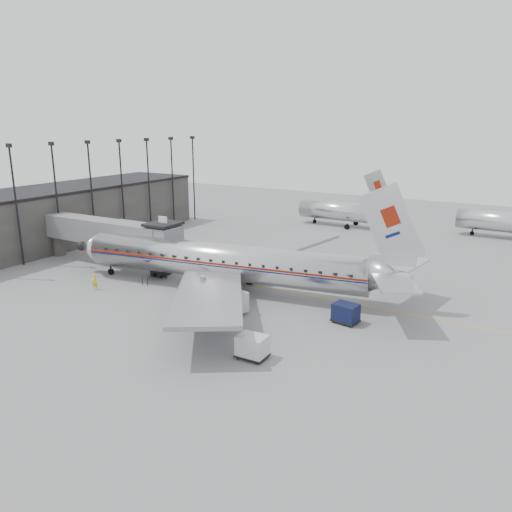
{
  "coord_description": "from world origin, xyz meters",
  "views": [
    {
      "loc": [
        29.57,
        -39.73,
        17.81
      ],
      "look_at": [
        2.04,
        6.74,
        3.2
      ],
      "focal_mm": 35.0,
      "sensor_mm": 36.0,
      "label": 1
    }
  ],
  "objects_px": {
    "airliner": "(229,262)",
    "baggage_cart_navy": "(346,313)",
    "baggage_cart_white": "(252,346)",
    "service_van": "(227,299)",
    "ramp_worker": "(95,282)"
  },
  "relations": [
    {
      "from": "airliner",
      "to": "ramp_worker",
      "type": "height_order",
      "value": "airliner"
    },
    {
      "from": "baggage_cart_navy",
      "to": "baggage_cart_white",
      "type": "distance_m",
      "value": 11.03
    },
    {
      "from": "service_van",
      "to": "baggage_cart_white",
      "type": "relative_size",
      "value": 2.08
    },
    {
      "from": "airliner",
      "to": "baggage_cart_white",
      "type": "height_order",
      "value": "airliner"
    },
    {
      "from": "baggage_cart_navy",
      "to": "ramp_worker",
      "type": "relative_size",
      "value": 1.49
    },
    {
      "from": "airliner",
      "to": "service_van",
      "type": "distance_m",
      "value": 6.32
    },
    {
      "from": "airliner",
      "to": "baggage_cart_navy",
      "type": "relative_size",
      "value": 15.5
    },
    {
      "from": "airliner",
      "to": "ramp_worker",
      "type": "xyz_separation_m",
      "value": [
        -12.78,
        -7.28,
        -2.31
      ]
    },
    {
      "from": "airliner",
      "to": "baggage_cart_navy",
      "type": "bearing_deg",
      "value": -17.72
    },
    {
      "from": "baggage_cart_white",
      "to": "ramp_worker",
      "type": "relative_size",
      "value": 1.39
    },
    {
      "from": "baggage_cart_navy",
      "to": "airliner",
      "type": "bearing_deg",
      "value": -178.9
    },
    {
      "from": "airliner",
      "to": "baggage_cart_navy",
      "type": "distance_m",
      "value": 14.51
    },
    {
      "from": "airliner",
      "to": "baggage_cart_white",
      "type": "xyz_separation_m",
      "value": [
        10.48,
        -12.54,
        -2.18
      ]
    },
    {
      "from": "airliner",
      "to": "service_van",
      "type": "bearing_deg",
      "value": -67.69
    },
    {
      "from": "service_van",
      "to": "ramp_worker",
      "type": "bearing_deg",
      "value": -156.16
    }
  ]
}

